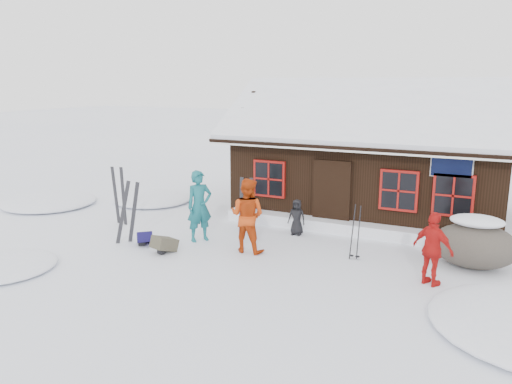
% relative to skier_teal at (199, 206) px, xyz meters
% --- Properties ---
extents(ground, '(120.00, 120.00, 0.00)m').
position_rel_skier_teal_xyz_m(ground, '(2.01, 0.16, -0.97)').
color(ground, white).
rests_on(ground, ground).
extents(mountain_hut, '(8.90, 6.09, 4.42)m').
position_rel_skier_teal_xyz_m(mountain_hut, '(3.51, 5.14, 0.60)').
color(mountain_hut, black).
rests_on(mountain_hut, ground).
extents(snow_drift, '(7.60, 0.60, 0.35)m').
position_rel_skier_teal_xyz_m(snow_drift, '(3.51, 2.41, -0.80)').
color(snow_drift, white).
rests_on(snow_drift, ground).
extents(snow_mounds, '(20.60, 13.20, 0.48)m').
position_rel_skier_teal_xyz_m(snow_mounds, '(3.66, 2.03, -0.97)').
color(snow_mounds, white).
rests_on(snow_mounds, ground).
extents(skier_teal, '(0.79, 0.85, 1.95)m').
position_rel_skier_teal_xyz_m(skier_teal, '(0.00, 0.00, 0.00)').
color(skier_teal, '#155D65').
rests_on(skier_teal, ground).
extents(skier_orange_left, '(0.93, 0.73, 1.91)m').
position_rel_skier_teal_xyz_m(skier_orange_left, '(1.57, -0.23, -0.02)').
color(skier_orange_left, '#B9390D').
rests_on(skier_orange_left, ground).
extents(skier_orange_right, '(1.02, 0.78, 1.61)m').
position_rel_skier_teal_xyz_m(skier_orange_right, '(6.09, -0.48, -0.17)').
color(skier_orange_right, red).
rests_on(skier_orange_right, ground).
extents(skier_crouched, '(0.51, 0.34, 1.03)m').
position_rel_skier_teal_xyz_m(skier_crouched, '(2.19, 1.65, -0.46)').
color(skier_crouched, black).
rests_on(skier_crouched, ground).
extents(boulder, '(1.91, 1.44, 1.13)m').
position_rel_skier_teal_xyz_m(boulder, '(6.87, 1.07, -0.41)').
color(boulder, '#534D43').
rests_on(boulder, ground).
extents(ski_pair_left, '(0.69, 0.36, 1.75)m').
position_rel_skier_teal_xyz_m(ski_pair_left, '(-1.63, -0.98, -0.14)').
color(ski_pair_left, black).
rests_on(ski_pair_left, ground).
extents(ski_pair_mid, '(0.50, 0.08, 1.82)m').
position_rel_skier_teal_xyz_m(ski_pair_mid, '(-3.09, 0.36, -0.12)').
color(ski_pair_mid, black).
rests_on(ski_pair_mid, ground).
extents(ski_pair_right, '(0.41, 0.11, 1.70)m').
position_rel_skier_teal_xyz_m(ski_pair_right, '(0.88, 1.05, -0.17)').
color(ski_pair_right, black).
rests_on(ski_pair_right, ground).
extents(ski_poles, '(0.25, 0.13, 1.42)m').
position_rel_skier_teal_xyz_m(ski_poles, '(4.21, 0.38, -0.30)').
color(ski_poles, black).
rests_on(ski_poles, ground).
extents(backpack_blue, '(0.63, 0.64, 0.28)m').
position_rel_skier_teal_xyz_m(backpack_blue, '(-1.15, -0.96, -0.83)').
color(backpack_blue, '#140F42').
rests_on(backpack_blue, ground).
extents(backpack_olive, '(0.58, 0.68, 0.31)m').
position_rel_skier_teal_xyz_m(backpack_olive, '(-0.30, -1.23, -0.82)').
color(backpack_olive, '#433F30').
rests_on(backpack_olive, ground).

